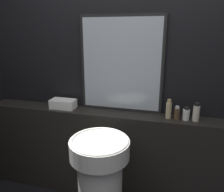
% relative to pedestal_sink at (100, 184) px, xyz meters
% --- Properties ---
extents(wall_back, '(8.00, 0.06, 2.50)m').
position_rel_pedestal_sink_xyz_m(wall_back, '(0.05, 0.60, 0.78)').
color(wall_back, black).
rests_on(wall_back, ground_plane).
extents(vanity_counter, '(2.67, 0.22, 0.89)m').
position_rel_pedestal_sink_xyz_m(vanity_counter, '(0.05, 0.46, -0.03)').
color(vanity_counter, black).
rests_on(vanity_counter, ground_plane).
extents(pedestal_sink, '(0.44, 0.44, 0.86)m').
position_rel_pedestal_sink_xyz_m(pedestal_sink, '(0.00, 0.00, 0.00)').
color(pedestal_sink, silver).
rests_on(pedestal_sink, ground_plane).
extents(mirror, '(0.75, 0.03, 0.86)m').
position_rel_pedestal_sink_xyz_m(mirror, '(0.03, 0.55, 0.84)').
color(mirror, black).
rests_on(mirror, vanity_counter).
extents(towel_stack, '(0.24, 0.13, 0.09)m').
position_rel_pedestal_sink_xyz_m(towel_stack, '(-0.52, 0.46, 0.46)').
color(towel_stack, white).
rests_on(towel_stack, vanity_counter).
extents(shampoo_bottle, '(0.05, 0.05, 0.17)m').
position_rel_pedestal_sink_xyz_m(shampoo_bottle, '(0.47, 0.46, 0.49)').
color(shampoo_bottle, '#C6B284').
rests_on(shampoo_bottle, vanity_counter).
extents(conditioner_bottle, '(0.05, 0.05, 0.11)m').
position_rel_pedestal_sink_xyz_m(conditioner_bottle, '(0.54, 0.46, 0.47)').
color(conditioner_bottle, '#4C3823').
rests_on(conditioner_bottle, vanity_counter).
extents(lotion_bottle, '(0.06, 0.06, 0.11)m').
position_rel_pedestal_sink_xyz_m(lotion_bottle, '(0.61, 0.46, 0.47)').
color(lotion_bottle, white).
rests_on(lotion_bottle, vanity_counter).
extents(body_wash_bottle, '(0.05, 0.05, 0.16)m').
position_rel_pedestal_sink_xyz_m(body_wash_bottle, '(0.69, 0.46, 0.49)').
color(body_wash_bottle, beige).
rests_on(body_wash_bottle, vanity_counter).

